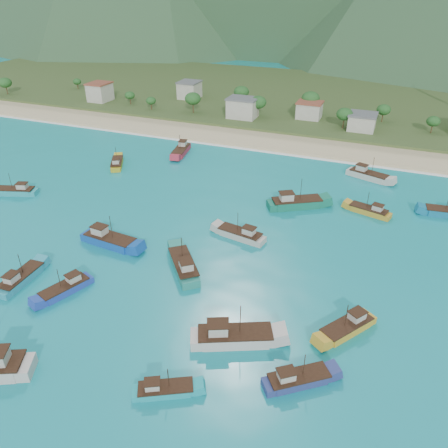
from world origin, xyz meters
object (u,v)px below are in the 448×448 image
at_px(boat_5, 66,289).
at_px(boat_6, 296,203).
at_px(boat_9, 21,279).
at_px(boat_10, 165,390).
at_px(boat_1, 297,380).
at_px(boat_14, 16,192).
at_px(boat_7, 184,266).
at_px(boat_18, 117,164).
at_px(boat_17, 233,337).
at_px(boat_22, 241,235).
at_px(boat_27, 369,211).
at_px(boat_0, 368,176).
at_px(boat_4, 181,151).
at_px(boat_21, 347,328).
at_px(boat_25, 110,241).

xyz_separation_m(boat_5, boat_6, (29.26, 45.32, 0.37)).
bearing_deg(boat_9, boat_10, -20.80).
distance_m(boat_1, boat_14, 84.07).
xyz_separation_m(boat_7, boat_18, (-39.94, 38.43, -0.22)).
xyz_separation_m(boat_10, boat_17, (5.14, 11.80, 0.46)).
bearing_deg(boat_17, boat_18, -157.87).
height_order(boat_10, boat_14, boat_14).
height_order(boat_6, boat_14, boat_6).
xyz_separation_m(boat_14, boat_22, (58.69, 0.93, 0.02)).
distance_m(boat_1, boat_27, 52.88).
bearing_deg(boat_14, boat_18, -45.81).
height_order(boat_0, boat_4, boat_0).
distance_m(boat_5, boat_7, 20.74).
bearing_deg(boat_22, boat_4, 50.85).
bearing_deg(boat_1, boat_10, -100.15).
relative_size(boat_14, boat_17, 0.83).
bearing_deg(boat_4, boat_14, 47.64).
relative_size(boat_21, boat_22, 0.92).
bearing_deg(boat_21, boat_22, -4.34).
relative_size(boat_14, boat_27, 1.07).
relative_size(boat_6, boat_21, 1.32).
relative_size(boat_0, boat_22, 1.09).
relative_size(boat_1, boat_9, 0.91).
bearing_deg(boat_27, boat_18, 103.14).
xyz_separation_m(boat_5, boat_21, (46.22, 8.02, 0.06)).
height_order(boat_4, boat_25, boat_25).
bearing_deg(boat_9, boat_0, 50.51).
relative_size(boat_7, boat_14, 1.06).
bearing_deg(boat_6, boat_7, -53.14).
bearing_deg(boat_1, boat_17, -147.16).
bearing_deg(boat_18, boat_5, -93.95).
relative_size(boat_1, boat_18, 0.92).
height_order(boat_10, boat_17, boat_17).
bearing_deg(boat_9, boat_27, 39.44).
xyz_separation_m(boat_0, boat_27, (2.27, -20.37, -0.18)).
relative_size(boat_5, boat_9, 0.98).
bearing_deg(boat_14, boat_9, -153.40).
xyz_separation_m(boat_0, boat_18, (-67.24, -17.14, -0.17)).
xyz_separation_m(boat_1, boat_18, (-65.30, 55.96, 0.04)).
bearing_deg(boat_14, boat_1, -130.26).
height_order(boat_10, boat_18, boat_18).
distance_m(boat_1, boat_7, 30.83).
height_order(boat_5, boat_6, boat_6).
xyz_separation_m(boat_7, boat_25, (-17.82, 2.47, 0.05)).
bearing_deg(boat_1, boat_0, 141.58).
relative_size(boat_6, boat_10, 1.58).
bearing_deg(boat_1, boat_14, -148.62).
bearing_deg(boat_7, boat_0, 24.45).
xyz_separation_m(boat_17, boat_25, (-32.63, 16.11, -0.02)).
distance_m(boat_6, boat_18, 53.53).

